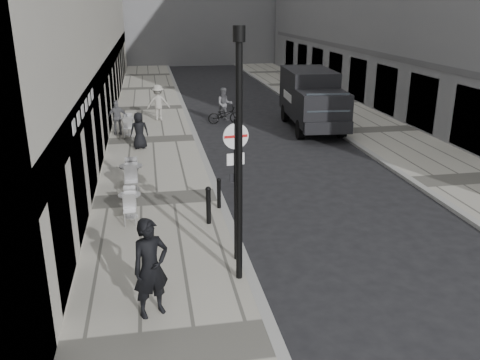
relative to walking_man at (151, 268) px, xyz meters
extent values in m
cube|color=#A09D90|center=(0.24, 14.13, -1.09)|extent=(4.00, 60.00, 0.12)
cube|color=#A09D90|center=(11.24, 14.13, -1.09)|extent=(4.00, 60.00, 0.12)
imported|color=black|center=(0.00, 0.00, 0.00)|extent=(0.89, 0.76, 2.06)
cylinder|color=black|center=(2.04, 1.99, 0.72)|extent=(0.09, 0.09, 3.50)
cylinder|color=white|center=(2.04, 1.99, 2.07)|extent=(0.60, 0.12, 0.60)
cube|color=#B21414|center=(2.04, 1.97, 2.07)|extent=(0.55, 0.09, 0.06)
cube|color=white|center=(2.04, 2.02, 1.52)|extent=(0.42, 0.09, 0.28)
cylinder|color=black|center=(1.96, 1.09, 1.64)|extent=(0.14, 0.14, 5.33)
cylinder|color=black|center=(1.96, 1.09, 4.35)|extent=(0.25, 0.25, 0.31)
cylinder|color=black|center=(2.09, 5.34, -0.58)|extent=(0.12, 0.12, 0.90)
cylinder|color=black|center=(1.64, 4.24, -0.52)|extent=(0.14, 0.14, 1.03)
cylinder|color=black|center=(7.10, 13.46, -0.70)|extent=(0.39, 0.93, 0.90)
cylinder|color=black|center=(9.08, 13.30, -0.70)|extent=(0.39, 0.93, 0.90)
cylinder|color=black|center=(7.40, 17.29, -0.70)|extent=(0.39, 0.93, 0.90)
cylinder|color=black|center=(9.38, 17.13, -0.70)|extent=(0.39, 0.93, 0.90)
cube|color=black|center=(8.32, 16.31, 0.60)|extent=(2.57, 4.23, 2.26)
cube|color=black|center=(8.08, 13.26, 0.26)|extent=(2.41, 2.21, 1.58)
cube|color=#1E2328|center=(8.02, 12.42, 0.71)|extent=(2.00, 0.55, 0.84)
imported|color=black|center=(4.07, 17.29, -0.69)|extent=(1.79, 0.68, 0.93)
imported|color=slate|center=(4.07, 17.29, -0.12)|extent=(0.87, 0.69, 1.75)
imported|color=slate|center=(-1.36, 15.32, -0.21)|extent=(1.03, 0.59, 1.65)
imported|color=#A29E95|center=(0.65, 18.28, -0.09)|extent=(1.26, 0.78, 1.88)
imported|color=black|center=(-0.32, 12.66, -0.24)|extent=(0.84, 0.61, 1.58)
cylinder|color=#A8A8AB|center=(-0.56, 7.46, -1.01)|extent=(0.49, 0.49, 0.03)
cylinder|color=#A8A8AB|center=(-0.56, 7.46, -0.61)|extent=(0.07, 0.07, 0.82)
cylinder|color=#A8A8AB|center=(-0.56, 7.46, -0.20)|extent=(0.77, 0.77, 0.03)
cylinder|color=silver|center=(-0.56, 5.10, -1.02)|extent=(0.41, 0.41, 0.03)
cylinder|color=silver|center=(-0.56, 5.10, -0.68)|extent=(0.06, 0.06, 0.68)
cylinder|color=silver|center=(-0.56, 5.10, -0.34)|extent=(0.65, 0.65, 0.03)
cylinder|color=silver|center=(-0.87, 15.08, -1.01)|extent=(0.47, 0.47, 0.03)
cylinder|color=silver|center=(-0.87, 15.08, -0.62)|extent=(0.06, 0.06, 0.80)
cylinder|color=silver|center=(-0.87, 15.08, -0.22)|extent=(0.75, 0.75, 0.03)
camera|label=1|loc=(0.16, -8.98, 4.89)|focal=38.00mm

